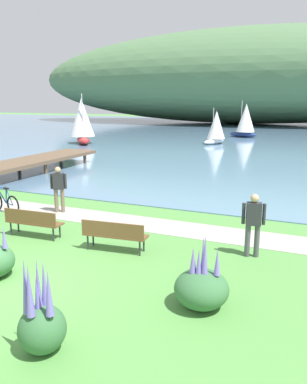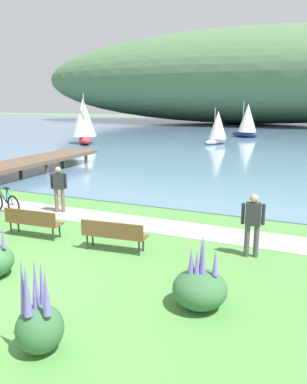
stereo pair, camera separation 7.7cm
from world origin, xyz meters
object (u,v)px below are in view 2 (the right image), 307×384
object	(u,v)px
person_on_the_grass	(253,221)
park_bench_near_camera	(33,221)
bicycle_beside_path	(5,202)
sailboat_nearest_to_shore	(247,120)
park_bench_further_along	(114,233)
sailboat_far_off	(84,120)
person_at_shoreline	(59,186)
sailboat_toward_hillside	(218,127)

from	to	relation	value
person_on_the_grass	park_bench_near_camera	bearing A→B (deg)	-170.17
bicycle_beside_path	sailboat_nearest_to_shore	size ratio (longest dim) A/B	0.43
park_bench_further_along	sailboat_far_off	size ratio (longest dim) A/B	0.39
park_bench_further_along	person_at_shoreline	world-z (taller)	person_at_shoreline
person_on_the_grass	sailboat_nearest_to_shore	world-z (taller)	sailboat_nearest_to_shore
park_bench_further_along	bicycle_beside_path	xyz separation A→B (m)	(-5.58, 1.76, -0.12)
sailboat_nearest_to_shore	bicycle_beside_path	bearing A→B (deg)	-94.58
person_at_shoreline	person_on_the_grass	xyz separation A→B (m)	(7.24, -1.45, 0.00)
sailboat_far_off	park_bench_near_camera	bearing A→B (deg)	-59.92
person_on_the_grass	bicycle_beside_path	bearing A→B (deg)	176.05
person_on_the_grass	sailboat_far_off	size ratio (longest dim) A/B	0.37
sailboat_nearest_to_shore	person_on_the_grass	bearing A→B (deg)	-79.49
park_bench_near_camera	sailboat_nearest_to_shore	size ratio (longest dim) A/B	0.45
sailboat_nearest_to_shore	sailboat_far_off	bearing A→B (deg)	-135.68
bicycle_beside_path	sailboat_toward_hillside	size ratio (longest dim) A/B	0.51
bicycle_beside_path	park_bench_further_along	bearing A→B (deg)	-17.47
bicycle_beside_path	person_at_shoreline	xyz separation A→B (m)	(1.86, 0.82, 0.58)
bicycle_beside_path	person_on_the_grass	size ratio (longest dim) A/B	1.02
sailboat_far_off	park_bench_further_along	bearing A→B (deg)	-54.95
bicycle_beside_path	person_on_the_grass	distance (m)	9.14
park_bench_further_along	sailboat_toward_hillside	xyz separation A→B (m)	(-4.16, 27.45, 1.11)
sailboat_toward_hillside	person_on_the_grass	bearing A→B (deg)	-73.73
bicycle_beside_path	sailboat_toward_hillside	xyz separation A→B (m)	(1.42, 25.69, 1.23)
park_bench_near_camera	sailboat_toward_hillside	bearing A→B (deg)	92.84
person_at_shoreline	sailboat_nearest_to_shore	xyz separation A→B (m)	(0.86, 32.97, 0.96)
bicycle_beside_path	sailboat_toward_hillside	distance (m)	25.76
bicycle_beside_path	person_at_shoreline	distance (m)	2.11
park_bench_near_camera	park_bench_further_along	world-z (taller)	same
park_bench_near_camera	sailboat_toward_hillside	world-z (taller)	sailboat_toward_hillside
park_bench_near_camera	person_at_shoreline	world-z (taller)	person_at_shoreline
person_at_shoreline	person_on_the_grass	size ratio (longest dim) A/B	1.00
person_at_shoreline	bicycle_beside_path	bearing A→B (deg)	-156.03
park_bench_near_camera	bicycle_beside_path	bearing A→B (deg)	148.17
park_bench_further_along	person_at_shoreline	distance (m)	4.56
park_bench_further_along	person_on_the_grass	xyz separation A→B (m)	(3.52, 1.13, 0.46)
park_bench_near_camera	sailboat_toward_hillside	distance (m)	27.47
park_bench_further_along	sailboat_toward_hillside	size ratio (longest dim) A/B	0.54
park_bench_further_along	bicycle_beside_path	size ratio (longest dim) A/B	1.06
park_bench_further_along	sailboat_nearest_to_shore	world-z (taller)	sailboat_nearest_to_shore
park_bench_further_along	sailboat_nearest_to_shore	bearing A→B (deg)	94.62
person_at_shoreline	sailboat_far_off	size ratio (longest dim) A/B	0.37
person_at_shoreline	sailboat_toward_hillside	size ratio (longest dim) A/B	0.51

